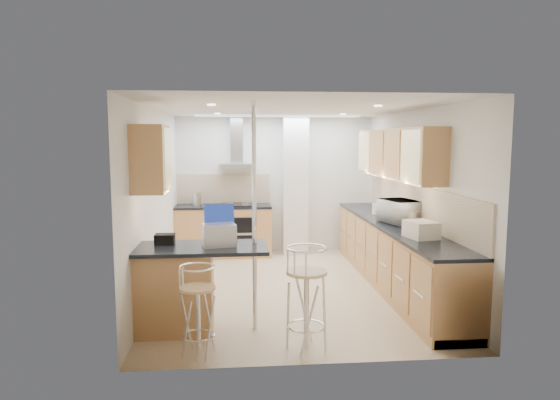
{
  "coord_description": "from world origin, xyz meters",
  "views": [
    {
      "loc": [
        -0.73,
        -6.79,
        2.08
      ],
      "look_at": [
        -0.1,
        0.2,
        1.23
      ],
      "focal_mm": 32.0,
      "sensor_mm": 36.0,
      "label": 1
    }
  ],
  "objects": [
    {
      "name": "peninsula",
      "position": [
        -1.12,
        -1.45,
        0.48
      ],
      "size": [
        1.47,
        0.72,
        0.94
      ],
      "color": "tan",
      "rests_on": "ground"
    },
    {
      "name": "kettle",
      "position": [
        -1.42,
        2.07,
        1.04
      ],
      "size": [
        0.16,
        0.16,
        0.24
      ],
      "primitive_type": "cylinder",
      "color": "#A8AAAD",
      "rests_on": "back_counter"
    },
    {
      "name": "room_shell",
      "position": [
        0.32,
        0.38,
        1.54
      ],
      "size": [
        3.64,
        4.84,
        2.51
      ],
      "color": "silver",
      "rests_on": "ground"
    },
    {
      "name": "bread_bin",
      "position": [
        1.47,
        -1.12,
        1.02
      ],
      "size": [
        0.37,
        0.43,
        0.2
      ],
      "primitive_type": "cube",
      "rotation": [
        0.0,
        0.0,
        0.19
      ],
      "color": "white",
      "rests_on": "right_counter"
    },
    {
      "name": "bar_stool_end",
      "position": [
        -0.04,
        -2.05,
        0.53
      ],
      "size": [
        0.61,
        0.61,
        1.05
      ],
      "primitive_type": null,
      "rotation": [
        0.0,
        0.0,
        0.78
      ],
      "color": "tan",
      "rests_on": "ground"
    },
    {
      "name": "laptop",
      "position": [
        -0.91,
        -1.44,
        1.06
      ],
      "size": [
        0.39,
        0.32,
        0.24
      ],
      "primitive_type": "cube",
      "rotation": [
        0.0,
        0.0,
        0.18
      ],
      "color": "#A9ABB2",
      "rests_on": "peninsula"
    },
    {
      "name": "bar_stool_near",
      "position": [
        -1.1,
        -2.1,
        0.45
      ],
      "size": [
        0.39,
        0.39,
        0.9
      ],
      "primitive_type": null,
      "rotation": [
        0.0,
        0.0,
        0.08
      ],
      "color": "tan",
      "rests_on": "ground"
    },
    {
      "name": "bag",
      "position": [
        -1.51,
        -1.32,
        1.0
      ],
      "size": [
        0.21,
        0.16,
        0.12
      ],
      "primitive_type": "cube",
      "rotation": [
        0.0,
        0.0,
        -0.01
      ],
      "color": "black",
      "rests_on": "peninsula"
    },
    {
      "name": "right_counter",
      "position": [
        1.5,
        0.0,
        0.46
      ],
      "size": [
        0.63,
        4.4,
        0.92
      ],
      "color": "tan",
      "rests_on": "ground"
    },
    {
      "name": "back_counter",
      "position": [
        -0.95,
        2.1,
        0.46
      ],
      "size": [
        1.7,
        0.63,
        0.92
      ],
      "color": "tan",
      "rests_on": "ground"
    },
    {
      "name": "jar_d",
      "position": [
        1.52,
        -0.89,
        1.0
      ],
      "size": [
        0.12,
        0.12,
        0.15
      ],
      "primitive_type": "cylinder",
      "rotation": [
        0.0,
        0.0,
        0.28
      ],
      "color": "white",
      "rests_on": "right_counter"
    },
    {
      "name": "jar_a",
      "position": [
        1.47,
        0.8,
        1.0
      ],
      "size": [
        0.14,
        0.14,
        0.17
      ],
      "primitive_type": "cylinder",
      "rotation": [
        0.0,
        0.0,
        0.21
      ],
      "color": "white",
      "rests_on": "right_counter"
    },
    {
      "name": "jar_c",
      "position": [
        1.63,
        -0.34,
        1.02
      ],
      "size": [
        0.15,
        0.15,
        0.2
      ],
      "primitive_type": "cylinder",
      "rotation": [
        0.0,
        0.0,
        -0.09
      ],
      "color": "#BCB396",
      "rests_on": "right_counter"
    },
    {
      "name": "microwave",
      "position": [
        1.56,
        -0.08,
        1.08
      ],
      "size": [
        0.54,
        0.68,
        0.33
      ],
      "primitive_type": "imported",
      "rotation": [
        0.0,
        0.0,
        1.83
      ],
      "color": "white",
      "rests_on": "right_counter"
    },
    {
      "name": "ground",
      "position": [
        0.0,
        0.0,
        0.0
      ],
      "size": [
        4.8,
        4.8,
        0.0
      ],
      "primitive_type": "plane",
      "color": "tan",
      "rests_on": "ground"
    },
    {
      "name": "jar_b",
      "position": [
        1.5,
        0.68,
        0.99
      ],
      "size": [
        0.14,
        0.14,
        0.14
      ],
      "primitive_type": "cylinder",
      "rotation": [
        0.0,
        0.0,
        -0.4
      ],
      "color": "white",
      "rests_on": "right_counter"
    }
  ]
}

